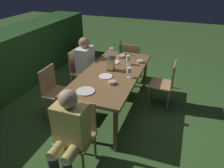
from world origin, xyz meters
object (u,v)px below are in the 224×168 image
Objects in this scene: chair_head_far at (131,60)px; chair_side_right_a at (55,90)px; dining_table at (112,75)px; bowl_salad at (121,56)px; chair_side_left_b at (165,82)px; wine_glass_c at (129,71)px; person_in_cream at (88,63)px; wine_glass_a at (111,51)px; plate_a at (106,76)px; plate_c at (85,91)px; bowl_bread at (112,82)px; green_bottle_on_table at (120,49)px; plate_b at (113,62)px; wine_glass_b at (128,58)px; potted_plant_by_hedge at (81,50)px; lantern_centerpiece at (111,62)px; person_in_mustard at (69,132)px; chair_side_right_b at (80,69)px; bowl_olives at (140,61)px; chair_head_near at (78,132)px.

chair_head_far is 1.00× the size of chair_side_right_a.
dining_table is 0.70m from bowl_salad.
chair_side_right_a is 1.92m from chair_side_left_b.
chair_side_right_a is 1.00× the size of chair_side_left_b.
person_in_cream is at bearing 60.59° from wine_glass_c.
wine_glass_a is (1.13, -0.59, 0.38)m from chair_side_right_a.
bowl_salad reaches higher than plate_a.
bowl_bread is (0.34, -0.27, 0.02)m from plate_c.
bowl_bread is at bearing -175.10° from chair_head_far.
green_bottle_on_table is 0.44m from plate_b.
bowl_bread is at bearing 178.61° from wine_glass_b.
plate_a is 0.33× the size of potted_plant_by_hedge.
wine_glass_b is at bearing -31.99° from lantern_centerpiece.
person_in_mustard is at bearing 180.00° from chair_head_far.
person_in_cream is at bearing 43.61° from plate_a.
wine_glass_b reaches higher than plate_a.
person_in_mustard reaches higher than plate_c.
chair_side_right_a is 1.41m from bowl_salad.
person_in_mustard is 5.14× the size of plate_b.
dining_table is 0.85m from green_bottle_on_table.
chair_side_right_b is at bearing 64.87° from wine_glass_c.
chair_side_left_b is (0.90, -1.69, 0.00)m from chair_side_right_a.
lantern_centerpiece reaches higher than wine_glass_b.
plate_a is (-1.03, -0.09, -0.10)m from green_bottle_on_table.
chair_head_far is 1.00× the size of chair_side_left_b.
chair_side_right_a is at bearing 40.48° from person_in_mustard.
plate_b is (0.60, 0.08, 0.00)m from plate_a.
chair_side_right_b is 0.25m from person_in_cream.
plate_a is at bearing 106.63° from wine_glass_c.
chair_side_left_b reaches higher than potted_plant_by_hedge.
chair_side_right_b reaches higher than bowl_salad.
person_in_cream is at bearing 96.31° from bowl_olives.
green_bottle_on_table is at bearing -0.16° from plate_c.
bowl_bread is at bearing -38.44° from plate_c.
person_in_mustard reaches higher than bowl_bread.
wine_glass_a is (0.23, -0.39, 0.23)m from person_in_cream.
plate_a is (1.04, 0.03, 0.27)m from chair_head_near.
chair_side_right_a is 3.00× the size of green_bottle_on_table.
dining_table is at bearing 117.92° from chair_side_left_b.
chair_side_right_b is 7.06× the size of bowl_olives.
chair_head_near is at bearing -133.25° from chair_side_right_a.
chair_side_left_b reaches higher than bowl_olives.
chair_side_right_a is at bearing 122.96° from lantern_centerpiece.
wine_glass_c is (1.15, -0.32, 0.38)m from chair_head_near.
dining_table is 0.46m from wine_glass_b.
chair_side_right_b is at bearing 51.43° from plate_a.
wine_glass_b is 0.76× the size of plate_b.
person_in_mustard is at bearing -176.83° from green_bottle_on_table.
green_bottle_on_table is (0.38, 0.97, 0.37)m from chair_side_left_b.
chair_side_right_a is 0.76× the size of person_in_mustard.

